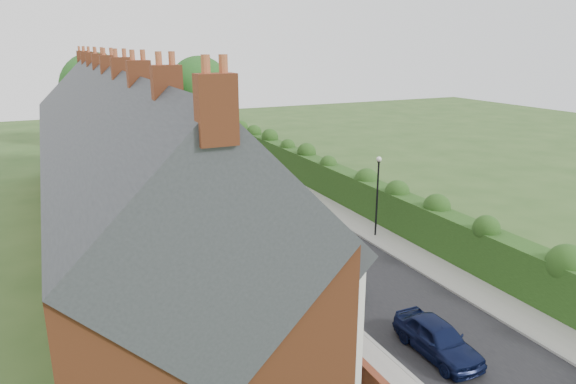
% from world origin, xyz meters
% --- Properties ---
extents(ground, '(140.00, 140.00, 0.00)m').
position_xyz_m(ground, '(0.00, 0.00, 0.00)').
color(ground, '#2D4C1E').
rests_on(ground, ground).
extents(road, '(6.00, 58.00, 0.02)m').
position_xyz_m(road, '(-0.50, 11.00, 0.01)').
color(road, black).
rests_on(road, ground).
extents(pavement_hedge_side, '(2.20, 58.00, 0.12)m').
position_xyz_m(pavement_hedge_side, '(3.60, 11.00, 0.06)').
color(pavement_hedge_side, gray).
rests_on(pavement_hedge_side, ground).
extents(pavement_house_side, '(1.70, 58.00, 0.12)m').
position_xyz_m(pavement_house_side, '(-4.35, 11.00, 0.06)').
color(pavement_house_side, gray).
rests_on(pavement_house_side, ground).
extents(kerb_hedge_side, '(0.18, 58.00, 0.13)m').
position_xyz_m(kerb_hedge_side, '(2.55, 11.00, 0.07)').
color(kerb_hedge_side, gray).
rests_on(kerb_hedge_side, ground).
extents(kerb_house_side, '(0.18, 58.00, 0.13)m').
position_xyz_m(kerb_house_side, '(-3.55, 11.00, 0.07)').
color(kerb_house_side, gray).
rests_on(kerb_house_side, ground).
extents(hedge, '(2.10, 58.00, 2.85)m').
position_xyz_m(hedge, '(5.40, 11.00, 1.60)').
color(hedge, '#1B3B12').
rests_on(hedge, ground).
extents(terrace_row, '(9.05, 40.50, 11.50)m').
position_xyz_m(terrace_row, '(-10.87, 9.98, 4.47)').
color(terrace_row, brown).
rests_on(terrace_row, ground).
extents(garden_wall_row, '(0.35, 40.35, 1.10)m').
position_xyz_m(garden_wall_row, '(-5.35, 10.00, 0.46)').
color(garden_wall_row, brown).
rests_on(garden_wall_row, ground).
extents(lamppost, '(0.32, 0.32, 5.16)m').
position_xyz_m(lamppost, '(3.40, 4.00, 3.30)').
color(lamppost, black).
rests_on(lamppost, ground).
extents(tree_far_left, '(7.14, 6.80, 9.29)m').
position_xyz_m(tree_far_left, '(-2.65, 40.08, 5.71)').
color(tree_far_left, '#332316').
rests_on(tree_far_left, ground).
extents(tree_far_right, '(7.98, 7.60, 10.31)m').
position_xyz_m(tree_far_right, '(3.39, 42.08, 6.31)').
color(tree_far_right, '#332316').
rests_on(tree_far_right, ground).
extents(tree_far_back, '(8.40, 8.00, 10.82)m').
position_xyz_m(tree_far_back, '(-8.59, 43.08, 6.62)').
color(tree_far_back, '#332316').
rests_on(tree_far_back, ground).
extents(car_navy, '(1.68, 4.10, 1.39)m').
position_xyz_m(car_navy, '(-1.70, -7.65, 0.70)').
color(car_navy, black).
rests_on(car_navy, ground).
extents(car_silver_a, '(2.24, 4.75, 1.51)m').
position_xyz_m(car_silver_a, '(-2.38, -0.60, 0.75)').
color(car_silver_a, '#9B9B9F').
rests_on(car_silver_a, ground).
extents(car_silver_b, '(2.84, 5.50, 1.48)m').
position_xyz_m(car_silver_b, '(-2.91, 2.68, 0.74)').
color(car_silver_b, silver).
rests_on(car_silver_b, ground).
extents(car_white, '(2.46, 4.98, 1.39)m').
position_xyz_m(car_white, '(-3.00, 10.60, 0.70)').
color(car_white, silver).
rests_on(car_white, ground).
extents(car_green, '(1.86, 3.90, 1.29)m').
position_xyz_m(car_green, '(-2.94, 15.33, 0.64)').
color(car_green, '#103716').
rests_on(car_green, ground).
extents(car_red, '(2.00, 4.35, 1.38)m').
position_xyz_m(car_red, '(-1.60, 18.20, 0.69)').
color(car_red, maroon).
rests_on(car_red, ground).
extents(car_beige, '(3.26, 5.28, 1.36)m').
position_xyz_m(car_beige, '(-3.00, 24.10, 0.68)').
color(car_beige, tan).
rests_on(car_beige, ground).
extents(car_grey, '(2.60, 4.82, 1.33)m').
position_xyz_m(car_grey, '(-2.09, 29.40, 0.66)').
color(car_grey, '#56585D').
rests_on(car_grey, ground).
extents(horse, '(1.31, 2.05, 1.60)m').
position_xyz_m(horse, '(0.92, 9.55, 0.80)').
color(horse, '#513A1D').
rests_on(horse, ground).
extents(horse_cart, '(1.50, 3.32, 2.40)m').
position_xyz_m(horse_cart, '(0.92, 11.60, 1.37)').
color(horse_cart, black).
rests_on(horse_cart, ground).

